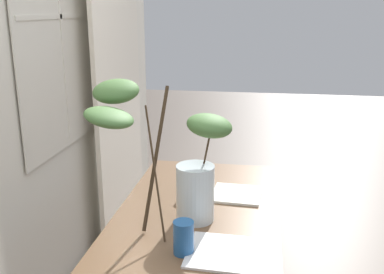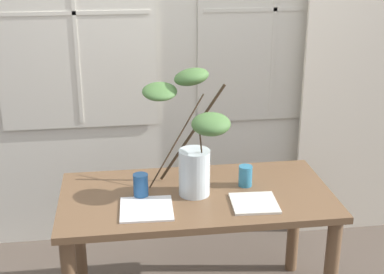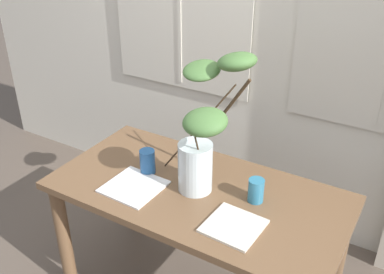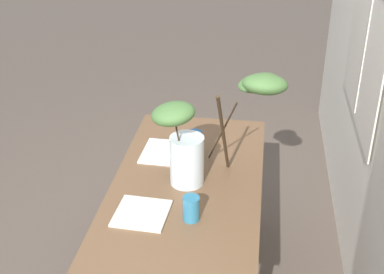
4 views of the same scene
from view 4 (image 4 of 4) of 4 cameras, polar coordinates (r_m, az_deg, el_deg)
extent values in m
cube|color=brown|center=(2.58, -0.58, -5.32)|extent=(1.43, 0.72, 0.04)
cylinder|color=brown|center=(3.36, -3.96, -3.90)|extent=(0.07, 0.07, 0.69)
cylinder|color=brown|center=(3.31, 6.30, -4.66)|extent=(0.07, 0.07, 0.69)
cylinder|color=silver|center=(2.52, -0.56, -2.51)|extent=(0.16, 0.16, 0.24)
cylinder|color=silver|center=(2.56, -0.55, -4.02)|extent=(0.15, 0.15, 0.08)
cylinder|color=#382819|center=(2.41, 3.37, 0.16)|extent=(0.35, 0.05, 0.54)
ellipsoid|color=#477038|center=(2.28, 7.82, 5.62)|extent=(0.22, 0.21, 0.12)
cylinder|color=#382819|center=(2.51, 3.20, 0.46)|extent=(0.32, 0.16, 0.47)
ellipsoid|color=#477038|center=(2.47, 7.13, 5.79)|extent=(0.26, 0.26, 0.12)
cylinder|color=#382819|center=(2.45, -1.25, -1.26)|extent=(0.06, 0.09, 0.39)
ellipsoid|color=#477038|center=(2.33, -2.03, 2.51)|extent=(0.27, 0.28, 0.13)
cylinder|color=#235693|center=(2.79, 0.24, -0.61)|extent=(0.08, 0.08, 0.13)
cylinder|color=teal|center=(2.31, -0.10, -7.65)|extent=(0.07, 0.07, 0.11)
cube|color=white|center=(2.82, -2.65, -1.65)|extent=(0.27, 0.27, 0.01)
cube|color=silver|center=(2.38, -5.40, -8.13)|extent=(0.24, 0.24, 0.01)
camera|label=1|loc=(3.93, -0.77, 20.52)|focal=41.35mm
camera|label=2|loc=(3.81, -43.99, 19.17)|focal=51.03mm
camera|label=3|loc=(2.22, -49.31, 14.43)|focal=41.11mm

